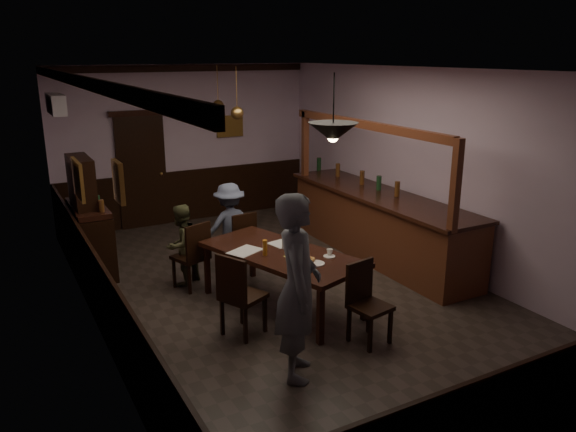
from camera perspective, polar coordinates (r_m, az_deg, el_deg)
room at (r=7.43m, az=-0.37°, el=3.01°), size 5.01×8.01×3.01m
dining_table at (r=7.22m, az=-0.64°, el=-4.15°), size 1.62×2.40×0.75m
chair_far_left at (r=7.90m, az=-9.54°, el=-3.72°), size 0.54×0.54×0.97m
chair_far_right at (r=8.43m, az=-4.77°, el=-2.39°), size 0.44×0.44×0.94m
chair_near at (r=6.50m, az=7.88°, el=-8.31°), size 0.47×0.47×0.94m
chair_side at (r=6.53m, az=-5.08°, el=-7.72°), size 0.58×0.58×1.01m
person_standing at (r=5.61m, az=1.00°, el=-7.26°), size 0.74×0.84×1.93m
person_seated_left at (r=8.10m, az=-10.77°, el=-2.89°), size 0.72×0.68×1.17m
person_seated_right at (r=8.59m, az=-5.94°, el=-1.00°), size 0.86×0.50×1.33m
newspaper_left at (r=7.23m, az=-4.39°, el=-3.58°), size 0.51×0.45×0.01m
newspaper_right at (r=7.52m, az=-0.26°, el=-2.73°), size 0.47×0.38×0.01m
napkin at (r=7.02m, az=0.35°, el=-4.18°), size 0.19×0.19×0.00m
saucer at (r=7.04m, az=4.22°, el=-4.11°), size 0.15×0.15×0.01m
coffee_cup at (r=7.07m, az=4.26°, el=-3.65°), size 0.10×0.10×0.07m
pastry_plate at (r=6.80m, az=2.83°, el=-4.84°), size 0.22×0.22×0.01m
pastry_ring_a at (r=6.78m, az=1.79°, el=-4.64°), size 0.13×0.13×0.04m
pastry_ring_b at (r=6.85m, az=2.24°, el=-4.42°), size 0.13×0.13×0.04m
soda_can at (r=7.16m, az=0.15°, el=-3.26°), size 0.07×0.07×0.12m
beer_glass at (r=7.06m, az=-2.35°, el=-3.23°), size 0.06×0.06×0.20m
water_glass at (r=7.29m, az=-0.40°, el=-2.77°), size 0.06×0.06×0.15m
pepper_mill at (r=6.40m, az=1.71°, el=-5.62°), size 0.04×0.04×0.14m
sideboard at (r=8.88m, az=-19.58°, el=-1.03°), size 0.48×1.33×1.76m
bar_counter at (r=9.14m, az=9.21°, el=-0.71°), size 0.92×3.96×2.23m
door_back at (r=10.84m, az=-14.62°, el=4.30°), size 0.90×0.06×2.10m
ac_unit at (r=9.36m, az=-22.52°, el=10.46°), size 0.20×0.85×0.30m
picture_left_small at (r=4.98m, az=-16.85°, el=3.34°), size 0.04×0.28×0.36m
picture_left_large at (r=7.39m, az=-20.55°, el=3.49°), size 0.04×0.62×0.48m
picture_back at (r=11.29m, az=-5.94°, el=9.06°), size 0.55×0.04×0.42m
pendant_iron at (r=6.29m, az=4.59°, el=8.46°), size 0.56×0.56×0.75m
pendant_brass_mid at (r=8.89m, az=-5.19°, el=10.37°), size 0.20×0.20×0.81m
pendant_brass_far at (r=10.15m, az=-7.10°, el=11.05°), size 0.20×0.20×0.81m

